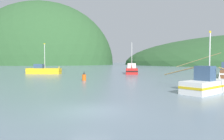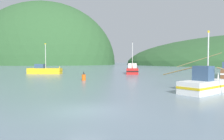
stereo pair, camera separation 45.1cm
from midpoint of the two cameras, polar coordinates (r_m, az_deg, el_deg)
The scene contains 7 objects.
ground_plane at distance 13.41m, azimuth -6.94°, elevation -10.68°, with size 600.00×600.00×0.00m, color slate.
hill_mid_right at distance 180.37m, azimuth -18.26°, elevation 1.41°, with size 114.40×91.52×98.21m, color #2D562D.
hill_far_left at distance 215.45m, azimuth -26.98°, elevation 1.42°, with size 162.91×130.33×39.60m, color #2D562D.
fishing_boat_red at distance 50.82m, azimuth 5.00°, elevation -0.02°, with size 3.14×8.16×7.53m.
fishing_boat_white at distance 22.42m, azimuth 23.19°, elevation -3.55°, with size 7.36×6.49×5.94m.
fishing_boat_yellow at distance 51.87m, azimuth -18.00°, elevation -0.11°, with size 7.95×2.43×7.00m.
channel_buoy at distance 33.27m, azimuth -7.80°, elevation -1.78°, with size 0.60×0.60×1.43m.
Camera 1 is at (3.26, -12.62, 3.06)m, focal length 34.46 mm.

